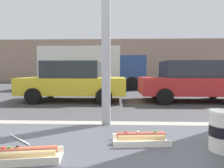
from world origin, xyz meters
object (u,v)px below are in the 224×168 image
object	(u,v)px
box_truck	(91,66)
hotdog_tray_near	(141,138)
soda_cup_right	(221,130)
hotdog_tray_far	(28,154)
parked_car_red	(191,81)
parked_car_yellow	(74,81)

from	to	relation	value
box_truck	hotdog_tray_near	bearing A→B (deg)	-80.31
soda_cup_right	hotdog_tray_far	distance (m)	0.75
soda_cup_right	parked_car_red	xyz separation A→B (m)	(2.72, 6.85, -0.20)
box_truck	soda_cup_right	bearing A→B (deg)	-78.92
hotdog_tray_near	parked_car_red	size ratio (longest dim) A/B	0.06
hotdog_tray_near	box_truck	world-z (taller)	box_truck
soda_cup_right	parked_car_red	distance (m)	7.37
parked_car_yellow	parked_car_red	bearing A→B (deg)	0.00
soda_cup_right	hotdog_tray_far	size ratio (longest dim) A/B	1.29
hotdog_tray_far	box_truck	xyz separation A→B (m)	(-1.60, 12.07, 0.62)
parked_car_red	box_truck	size ratio (longest dim) A/B	0.60
soda_cup_right	hotdog_tray_far	xyz separation A→B (m)	(-0.74, -0.10, -0.06)
parked_car_yellow	parked_car_red	world-z (taller)	parked_car_red
hotdog_tray_far	box_truck	world-z (taller)	box_truck
hotdog_tray_far	box_truck	distance (m)	12.19
hotdog_tray_far	hotdog_tray_near	bearing A→B (deg)	21.27
soda_cup_right	parked_car_yellow	world-z (taller)	parked_car_yellow
soda_cup_right	parked_car_red	size ratio (longest dim) A/B	0.07
hotdog_tray_near	soda_cup_right	bearing A→B (deg)	-12.21
hotdog_tray_far	parked_car_yellow	xyz separation A→B (m)	(-1.61, 6.95, -0.14)
hotdog_tray_far	parked_car_red	bearing A→B (deg)	63.49
soda_cup_right	box_truck	world-z (taller)	box_truck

